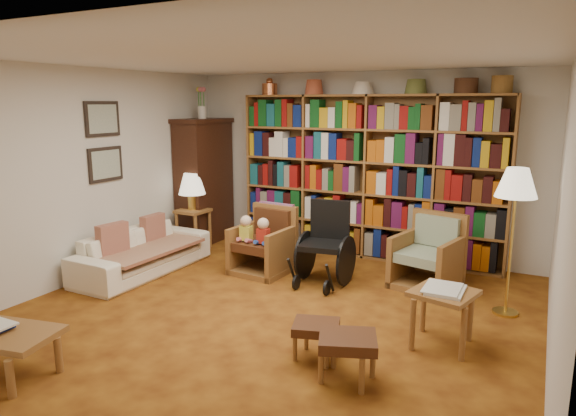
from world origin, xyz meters
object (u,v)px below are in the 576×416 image
Objects in this scene: wheelchair at (325,246)px; sofa at (143,252)px; side_table_papers at (443,300)px; armchair_sage at (428,258)px; floor_lamp at (516,189)px; side_table_lamp at (193,219)px; footstool_b at (348,344)px; armchair_leather at (266,244)px; footstool_a at (316,329)px.

sofa is at bearing -161.91° from wheelchair.
armchair_sage is at bearing 106.44° from side_table_papers.
floor_lamp reaches higher than wheelchair.
side_table_papers is at bearing -73.56° from armchair_sage.
side_table_lamp reaches higher than sofa.
side_table_lamp is 0.60× the size of wheelchair.
side_table_lamp is at bearing 168.65° from wheelchair.
side_table_lamp is 0.69× the size of armchair_sage.
footstool_b is at bearing -119.73° from side_table_papers.
footstool_b is (1.85, -2.02, -0.04)m from armchair_leather.
side_table_papers is (0.44, -1.51, 0.10)m from armchair_sage.
sofa is at bearing -160.17° from armchair_sage.
floor_lamp is 2.77× the size of footstool_b.
sofa is 3.73m from side_table_papers.
floor_lamp reaches higher than footstool_b.
footstool_a is at bearing -69.20° from wheelchair.
footstool_b is (-0.08, -2.43, -0.02)m from armchair_sage.
wheelchair reaches higher than footstool_a.
floor_lamp is (2.00, -0.04, 0.84)m from wheelchair.
side_table_papers is (1.55, -1.04, -0.02)m from wheelchair.
footstool_a is at bearing -140.66° from side_table_papers.
footstool_a is at bearing -50.31° from armchair_leather.
sofa is 3.16× the size of side_table_lamp.
side_table_papers is 1.15m from footstool_a.
sofa is 4.34m from floor_lamp.
footstool_a is 0.85× the size of footstool_b.
side_table_lamp reaches higher than footstool_a.
armchair_leather reaches higher than footstool_b.
floor_lamp reaches higher than armchair_leather.
wheelchair is at bearing -156.86° from armchair_sage.
armchair_leather is 0.86× the size of wheelchair.
armchair_sage is (3.37, 0.02, -0.11)m from side_table_lamp.
footstool_a is at bearing -109.52° from sofa.
footstool_a is (0.67, -1.76, -0.18)m from wheelchair.
armchair_leather reaches higher than sofa.
armchair_sage is 2.43m from footstool_b.
footstool_b reaches higher than footstool_a.
footstool_a is at bearing -101.04° from armchair_sage.
wheelchair is at bearing -71.12° from sofa.
sofa is 1.54m from armchair_leather.
side_table_lamp is at bearing 173.40° from floor_lamp.
armchair_sage is at bearing 0.27° from side_table_lamp.
footstool_a is (2.94, -2.21, -0.17)m from side_table_lamp.
floor_lamp reaches higher than armchair_sage.
armchair_sage reaches higher than side_table_lamp.
side_table_lamp is 0.97× the size of side_table_papers.
armchair_leather is at bearing 178.15° from floor_lamp.
footstool_a is at bearing -127.66° from floor_lamp.
armchair_leather is at bearing 129.69° from footstool_a.
armchair_leather is 1.55× the size of footstool_b.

